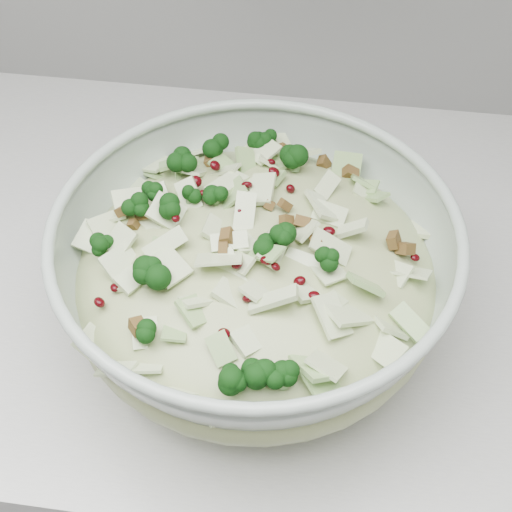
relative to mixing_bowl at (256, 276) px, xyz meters
The scene contains 3 objects.
counter 0.54m from the mixing_bowl, 136.48° to the left, with size 3.60×0.60×0.90m, color silver.
mixing_bowl is the anchor object (origin of this frame).
salad 0.02m from the mixing_bowl, 86.42° to the right, with size 0.44×0.44×0.14m.
Camera 1 is at (0.16, 1.20, 1.46)m, focal length 50.00 mm.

